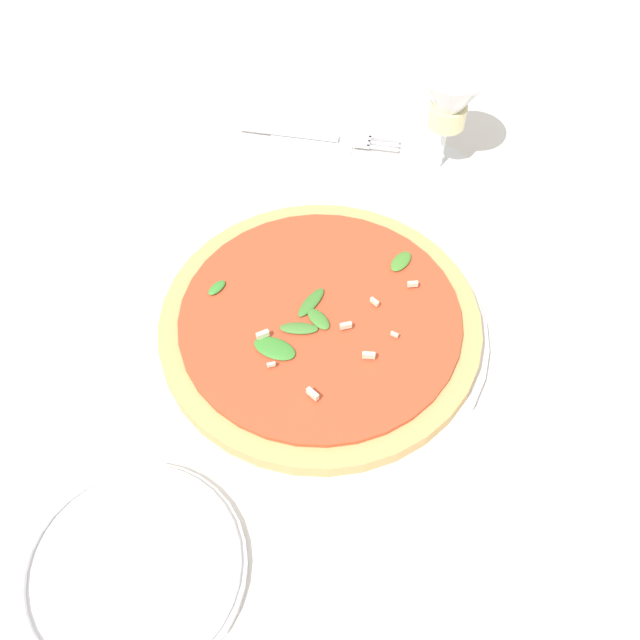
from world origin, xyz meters
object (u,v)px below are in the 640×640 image
(pizza_arugula_main, at_px, (320,327))
(wine_glass, at_px, (449,105))
(fork, at_px, (318,136))
(side_plate_white, at_px, (132,569))

(pizza_arugula_main, height_order, wine_glass, wine_glass)
(fork, relative_size, side_plate_white, 1.06)
(wine_glass, xyz_separation_m, side_plate_white, (-0.12, -0.61, -0.09))
(side_plate_white, bearing_deg, fork, 94.14)
(pizza_arugula_main, relative_size, side_plate_white, 1.78)
(pizza_arugula_main, relative_size, fork, 1.68)
(pizza_arugula_main, distance_m, wine_glass, 0.33)
(side_plate_white, bearing_deg, wine_glass, 78.59)
(pizza_arugula_main, xyz_separation_m, fork, (-0.11, 0.31, -0.01))
(wine_glass, bearing_deg, fork, -177.93)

